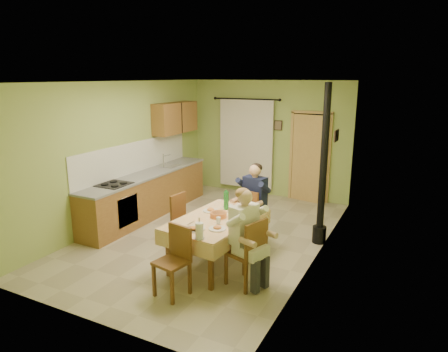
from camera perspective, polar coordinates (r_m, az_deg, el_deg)
The scene contains 17 objects.
floor at distance 7.54m, azimuth -2.06°, elevation -8.46°, with size 4.00×6.00×0.01m, color tan.
room_shell at distance 7.05m, azimuth -2.19°, elevation 5.34°, with size 4.04×6.04×2.82m.
kitchen_run at distance 8.59m, azimuth -10.83°, elevation -2.45°, with size 0.64×3.64×1.56m.
upper_cabinets at distance 9.41m, azimuth -6.95°, elevation 8.26°, with size 0.35×1.40×0.70m, color brown.
curtain at distance 9.95m, azimuth 3.16°, elevation 4.66°, with size 1.70×0.07×2.22m.
doorway at distance 9.50m, azimuth 12.08°, elevation 2.62°, with size 0.96×0.21×2.15m.
dining_table at distance 6.34m, azimuth -1.05°, elevation -9.26°, with size 1.19×1.80×0.76m.
tableware at distance 6.09m, azimuth -1.40°, elevation -5.88°, with size 0.71×1.62×0.33m.
chair_far at distance 7.23m, azimuth 4.16°, elevation -7.05°, with size 0.48×0.48×0.97m.
chair_near at distance 5.58m, azimuth -7.35°, elevation -13.84°, with size 0.46×0.46×0.95m.
chair_right at distance 5.78m, azimuth 3.15°, elevation -12.69°, with size 0.56×0.56×1.00m.
chair_left at distance 6.98m, azimuth -5.48°, elevation -7.88°, with size 0.43×0.43×0.94m.
man_far at distance 7.05m, azimuth 4.30°, elevation -2.54°, with size 0.62×0.53×1.39m.
man_right at distance 5.55m, azimuth 3.12°, elevation -7.21°, with size 0.58×0.65×1.39m.
stove_flue at distance 7.10m, azimuth 13.84°, elevation -1.56°, with size 0.24×0.24×2.80m.
picture_back at distance 9.66m, azimuth 7.75°, elevation 7.18°, with size 0.19×0.03×0.23m, color black.
picture_right at distance 7.50m, azimuth 15.79°, elevation 5.58°, with size 0.03×0.31×0.21m, color brown.
Camera 1 is at (3.37, -6.09, 2.90)m, focal length 32.00 mm.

